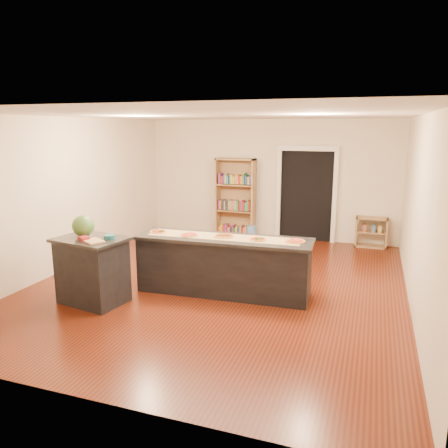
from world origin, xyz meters
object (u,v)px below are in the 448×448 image
(watermelon, at_px, (83,226))
(side_counter, at_px, (92,270))
(bookshelf, at_px, (235,198))
(kitchen_island, at_px, (223,265))
(waste_bin, at_px, (251,232))
(low_shelf, at_px, (371,232))

(watermelon, bearing_deg, side_counter, -20.17)
(side_counter, bearing_deg, bookshelf, 90.36)
(kitchen_island, distance_m, side_counter, 2.01)
(watermelon, bearing_deg, bookshelf, 78.57)
(side_counter, distance_m, bookshelf, 4.75)
(kitchen_island, height_order, waste_bin, kitchen_island)
(kitchen_island, xyz_separation_m, low_shelf, (2.20, 3.69, -0.13))
(side_counter, bearing_deg, waste_bin, 85.00)
(low_shelf, bearing_deg, bookshelf, -179.57)
(bookshelf, xyz_separation_m, low_shelf, (3.16, 0.02, -0.61))
(bookshelf, height_order, watermelon, bookshelf)
(low_shelf, xyz_separation_m, waste_bin, (-2.72, -0.10, -0.18))
(low_shelf, distance_m, watermelon, 6.24)
(watermelon, bearing_deg, waste_bin, 73.20)
(waste_bin, bearing_deg, side_counter, -104.84)
(side_counter, height_order, waste_bin, side_counter)
(kitchen_island, distance_m, waste_bin, 3.64)
(bookshelf, bearing_deg, waste_bin, -10.21)
(kitchen_island, bearing_deg, watermelon, -156.11)
(kitchen_island, distance_m, watermelon, 2.23)
(kitchen_island, xyz_separation_m, side_counter, (-1.74, -1.00, 0.04))
(side_counter, relative_size, watermelon, 3.11)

